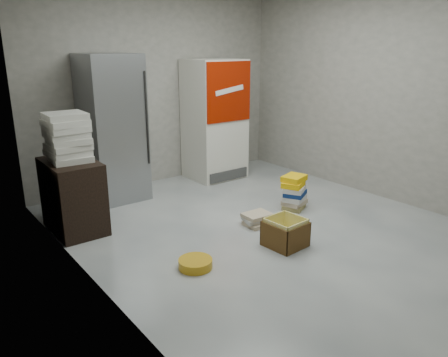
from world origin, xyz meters
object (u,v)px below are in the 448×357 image
coke_cooler (215,120)px  wood_shelf (73,196)px  steel_fridge (113,129)px  phonebook_stack_main (294,193)px  cardboard_box (285,234)px

coke_cooler → wood_shelf: size_ratio=2.25×
steel_fridge → wood_shelf: 1.23m
coke_cooler → wood_shelf: 2.63m
coke_cooler → phonebook_stack_main: 1.90m
steel_fridge → wood_shelf: (-0.83, -0.73, -0.55)m
cardboard_box → wood_shelf: bearing=128.3°
coke_cooler → steel_fridge: bearing=179.8°
steel_fridge → phonebook_stack_main: steel_fridge is taller
coke_cooler → cardboard_box: bearing=-110.1°
wood_shelf → cardboard_box: size_ratio=2.02×
coke_cooler → phonebook_stack_main: size_ratio=4.11×
coke_cooler → wood_shelf: bearing=-163.7°
coke_cooler → phonebook_stack_main: coke_cooler is taller
coke_cooler → wood_shelf: (-2.48, -0.72, -0.50)m
coke_cooler → wood_shelf: coke_cooler is taller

